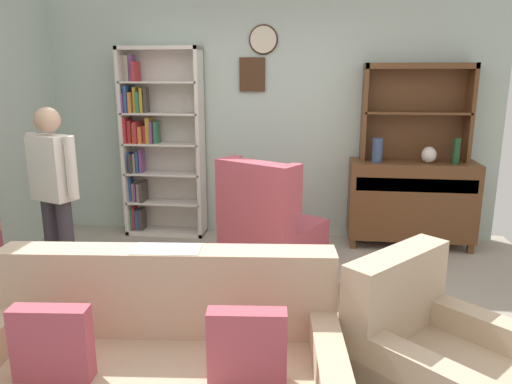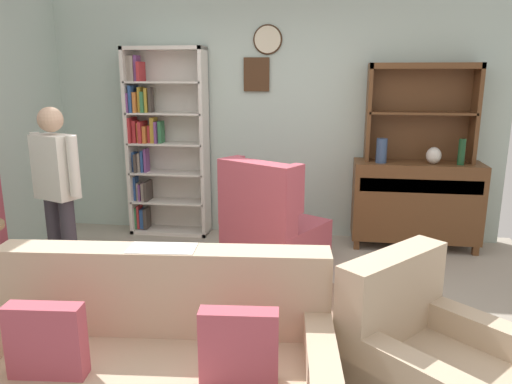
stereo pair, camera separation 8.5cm
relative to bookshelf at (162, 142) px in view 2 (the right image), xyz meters
name	(u,v)px [view 2 (the right image)]	position (x,y,z in m)	size (l,w,h in m)	color
ground_plane	(239,321)	(1.24, -1.95, -1.08)	(5.40, 4.60, 0.02)	#9E9384
wall_back	(273,111)	(1.24, 0.18, 0.34)	(5.00, 0.09, 2.80)	#ADC1B7
area_rug	(260,342)	(1.44, -2.25, -1.06)	(2.62, 2.11, 0.01)	#846651
bookshelf	(162,142)	(0.00, 0.00, 0.00)	(0.90, 0.30, 2.10)	silver
sideboard	(415,201)	(2.80, -0.09, -0.56)	(1.30, 0.45, 0.92)	brown
sideboard_hutch	(422,99)	(2.80, 0.02, 0.49)	(1.10, 0.26, 1.00)	brown
vase_tall	(382,151)	(2.41, -0.17, -0.02)	(0.11, 0.11, 0.25)	#33476B
vase_round	(434,156)	(2.93, -0.15, -0.06)	(0.15, 0.15, 0.17)	beige
bottle_wine	(462,152)	(3.19, -0.18, -0.01)	(0.07, 0.07, 0.26)	#194223
couch_floral	(154,376)	(1.03, -3.15, -0.75)	(1.87, 1.01, 0.90)	#C6AD8E
armchair_floral	(429,374)	(2.42, -2.88, -0.78)	(1.08, 1.08, 0.88)	#C6AD8E
wingback_chair	(271,228)	(1.35, -0.85, -0.68)	(1.08, 1.08, 1.05)	#B74C5B
potted_plant_small	(16,302)	(-0.38, -2.24, -0.90)	(0.21, 0.21, 0.29)	#AD6B4C
person_reading	(57,188)	(-0.31, -1.66, -0.16)	(0.51, 0.31, 1.56)	#38333D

